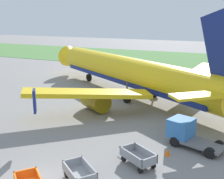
# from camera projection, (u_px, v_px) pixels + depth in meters

# --- Properties ---
(grass_strip) EXTENTS (220.00, 28.00, 0.06)m
(grass_strip) POSITION_uv_depth(u_px,v_px,m) (191.00, 60.00, 67.05)
(grass_strip) COLOR #518442
(grass_strip) RESTS_ON ground
(airplane) EXTENTS (33.86, 28.29, 11.34)m
(airplane) POSITION_uv_depth(u_px,v_px,m) (134.00, 74.00, 35.82)
(airplane) COLOR yellow
(airplane) RESTS_ON ground
(baggage_cart_fourth_in_row) EXTENTS (3.26, 2.76, 1.07)m
(baggage_cart_fourth_in_row) POSITION_uv_depth(u_px,v_px,m) (79.00, 173.00, 17.73)
(baggage_cart_fourth_in_row) COLOR gray
(baggage_cart_fourth_in_row) RESTS_ON ground
(baggage_cart_far_end) EXTENTS (3.41, 2.51, 1.07)m
(baggage_cart_far_end) POSITION_uv_depth(u_px,v_px,m) (138.00, 157.00, 19.81)
(baggage_cart_far_end) COLOR gray
(baggage_cart_far_end) RESTS_ON ground
(service_truck_beside_carts) EXTENTS (4.75, 3.16, 2.10)m
(service_truck_beside_carts) POSITION_uv_depth(u_px,v_px,m) (186.00, 132.00, 22.78)
(service_truck_beside_carts) COLOR slate
(service_truck_beside_carts) RESTS_ON ground
(traffic_cone_near_plane) EXTENTS (0.43, 0.43, 0.57)m
(traffic_cone_near_plane) POSITION_uv_depth(u_px,v_px,m) (167.00, 152.00, 21.20)
(traffic_cone_near_plane) COLOR orange
(traffic_cone_near_plane) RESTS_ON ground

